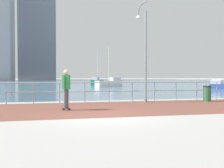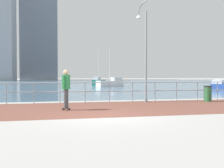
{
  "view_description": "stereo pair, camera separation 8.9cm",
  "coord_description": "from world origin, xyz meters",
  "px_view_note": "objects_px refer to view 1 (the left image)",
  "views": [
    {
      "loc": [
        -2.05,
        -10.2,
        1.51
      ],
      "look_at": [
        1.08,
        3.21,
        1.1
      ],
      "focal_mm": 44.44,
      "sensor_mm": 36.0,
      "label": 1
    },
    {
      "loc": [
        -1.97,
        -10.22,
        1.51
      ],
      "look_at": [
        1.08,
        3.21,
        1.1
      ],
      "focal_mm": 44.44,
      "sensor_mm": 36.0,
      "label": 2
    }
  ],
  "objects_px": {
    "lamppost": "(144,47)",
    "skateboarder": "(66,86)",
    "sailboat_white": "(97,82)",
    "trash_bin": "(207,93)",
    "sailboat_ivory": "(224,86)",
    "sailboat_red": "(110,83)"
  },
  "relations": [
    {
      "from": "skateboarder",
      "to": "sailboat_white",
      "type": "bearing_deg",
      "value": 77.54
    },
    {
      "from": "sailboat_white",
      "to": "sailboat_ivory",
      "type": "bearing_deg",
      "value": -61.22
    },
    {
      "from": "lamppost",
      "to": "skateboarder",
      "type": "xyz_separation_m",
      "value": [
        -4.58,
        -2.87,
        -2.11
      ]
    },
    {
      "from": "lamppost",
      "to": "sailboat_red",
      "type": "height_order",
      "value": "lamppost"
    },
    {
      "from": "sailboat_ivory",
      "to": "sailboat_white",
      "type": "relative_size",
      "value": 0.76
    },
    {
      "from": "skateboarder",
      "to": "sailboat_red",
      "type": "xyz_separation_m",
      "value": [
        7.65,
        25.47,
        -0.55
      ]
    },
    {
      "from": "sailboat_red",
      "to": "sailboat_ivory",
      "type": "relative_size",
      "value": 1.28
    },
    {
      "from": "trash_bin",
      "to": "sailboat_ivory",
      "type": "xyz_separation_m",
      "value": [
        9.19,
        11.46,
        -0.06
      ]
    },
    {
      "from": "skateboarder",
      "to": "sailboat_red",
      "type": "bearing_deg",
      "value": 73.28
    },
    {
      "from": "skateboarder",
      "to": "sailboat_white",
      "type": "distance_m",
      "value": 33.41
    },
    {
      "from": "lamppost",
      "to": "sailboat_white",
      "type": "height_order",
      "value": "lamppost"
    },
    {
      "from": "sailboat_red",
      "to": "sailboat_ivory",
      "type": "bearing_deg",
      "value": -49.73
    },
    {
      "from": "trash_bin",
      "to": "sailboat_red",
      "type": "bearing_deg",
      "value": 91.73
    },
    {
      "from": "sailboat_red",
      "to": "sailboat_ivory",
      "type": "xyz_separation_m",
      "value": [
        9.89,
        -11.68,
        -0.11
      ]
    },
    {
      "from": "skateboarder",
      "to": "trash_bin",
      "type": "bearing_deg",
      "value": 15.63
    },
    {
      "from": "lamppost",
      "to": "sailboat_ivory",
      "type": "distance_m",
      "value": 17.18
    },
    {
      "from": "sailboat_ivory",
      "to": "trash_bin",
      "type": "bearing_deg",
      "value": -128.74
    },
    {
      "from": "lamppost",
      "to": "trash_bin",
      "type": "bearing_deg",
      "value": -8.11
    },
    {
      "from": "trash_bin",
      "to": "sailboat_ivory",
      "type": "bearing_deg",
      "value": 51.26
    },
    {
      "from": "lamppost",
      "to": "sailboat_ivory",
      "type": "xyz_separation_m",
      "value": [
        12.96,
        10.92,
        -2.78
      ]
    },
    {
      "from": "trash_bin",
      "to": "sailboat_ivory",
      "type": "height_order",
      "value": "sailboat_ivory"
    },
    {
      "from": "lamppost",
      "to": "trash_bin",
      "type": "xyz_separation_m",
      "value": [
        3.77,
        -0.54,
        -2.72
      ]
    }
  ]
}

